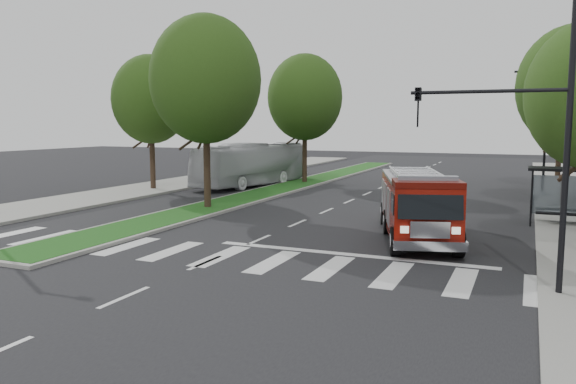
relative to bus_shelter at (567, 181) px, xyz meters
name	(u,v)px	position (x,y,z in m)	size (l,w,h in m)	color
ground	(259,240)	(-11.20, -8.15, -2.04)	(140.00, 140.00, 0.00)	black
sidewalk_left	(128,192)	(-25.70, 1.85, -1.96)	(5.00, 80.00, 0.15)	gray
median	(294,185)	(-17.20, 9.85, -1.96)	(3.00, 50.00, 0.15)	gray
bus_shelter	(567,181)	(0.00, 0.00, 0.00)	(3.20, 1.60, 2.61)	black
tree_right_mid	(572,86)	(0.30, 5.85, 4.45)	(5.60, 5.60, 9.72)	black
tree_right_far	(562,105)	(0.30, 15.85, 3.80)	(5.00, 5.00, 8.73)	black
tree_median_near	(205,80)	(-17.20, -2.15, 4.77)	(5.80, 5.80, 10.16)	black
tree_median_far	(305,97)	(-17.20, 11.85, 4.45)	(5.60, 5.60, 9.72)	black
tree_left_mid	(151,99)	(-25.20, 3.85, 4.12)	(5.20, 5.20, 9.16)	black
streetlight_right_near	(531,119)	(-1.59, -11.65, 2.63)	(4.08, 0.22, 8.00)	black
streetlight_right_far	(543,125)	(-0.85, 11.85, 2.44)	(2.11, 0.20, 8.00)	black
fire_engine	(417,205)	(-5.58, -5.39, -0.71)	(4.59, 8.32, 2.77)	#4D0904
city_bus	(253,164)	(-20.23, 9.19, -0.47)	(2.63, 11.26, 3.14)	silver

